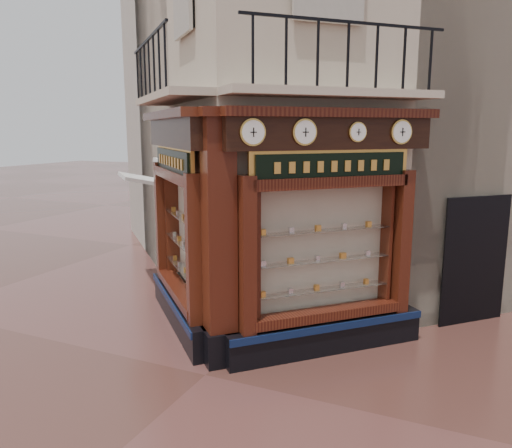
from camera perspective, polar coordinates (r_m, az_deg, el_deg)
The scene contains 15 objects.
ground at distance 7.93m, azimuth -5.82°, elevation -16.80°, with size 80.00×80.00×0.00m, color #502C25.
main_building at distance 12.94m, azimuth 8.34°, elevation 21.07°, with size 8.00×8.00×12.00m, color #BFAE95.
neighbour_left at distance 15.99m, azimuth 1.91°, elevation 17.36°, with size 8.00×8.00×11.00m, color #B0A89A.
neighbour_right at distance 14.85m, azimuth 20.74°, elevation 17.21°, with size 8.00×8.00×11.00m, color #B0A89A.
shopfront_left at distance 9.26m, azimuth -8.76°, elevation 0.16°, with size 2.86×2.86×3.98m.
shopfront_right at distance 8.11m, azimuth 8.20°, elevation -1.33°, with size 2.86×2.86×3.98m.
corner_pilaster at distance 7.66m, azimuth -4.23°, elevation -2.19°, with size 0.85×0.85×3.98m.
balcony at distance 8.36m, azimuth -1.14°, elevation 14.58°, with size 5.94×2.97×1.03m.
clock_a at distance 7.19m, azimuth -0.38°, elevation 10.44°, with size 0.31×0.31×0.39m.
clock_b at distance 7.51m, azimuth 5.58°, elevation 10.41°, with size 0.31×0.31×0.39m.
clock_c at distance 7.95m, azimuth 11.53°, elevation 10.26°, with size 0.25×0.25×0.31m.
clock_d at distance 8.41m, azimuth 16.27°, elevation 10.07°, with size 0.31×0.31×0.39m.
awning at distance 12.39m, azimuth -12.46°, elevation -6.68°, with size 1.54×0.92×0.08m, color silver, non-canonical shape.
signboard_left at distance 9.11m, azimuth -9.44°, elevation 7.09°, with size 2.04×2.04×0.54m.
signboard_right at distance 7.88m, azimuth 8.70°, elevation 6.57°, with size 2.00×2.00×0.53m.
Camera 1 is at (3.56, -6.06, 3.66)m, focal length 35.00 mm.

